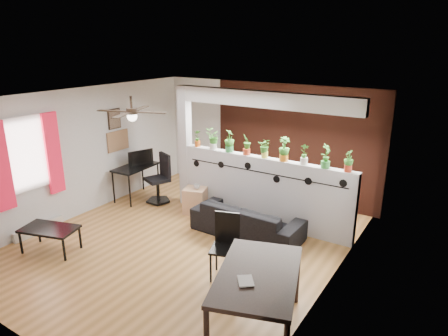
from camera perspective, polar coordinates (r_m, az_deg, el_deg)
room_shell at (r=6.85m, az=-5.94°, el=-0.85°), size 6.30×7.10×2.90m
partition_wall at (r=7.85m, az=5.67°, el=-3.25°), size 3.60×0.18×1.35m
ceiling_header at (r=7.40m, az=6.08°, el=9.69°), size 3.60×0.18×0.30m
pier_column at (r=8.64m, az=-5.55°, el=3.07°), size 0.22×0.20×2.60m
brick_panel at (r=8.94m, az=10.11°, el=3.37°), size 3.90×0.05×2.60m
vine_decal at (r=7.63m, az=5.43°, el=-0.63°), size 3.31×0.01×0.30m
window_assembly at (r=7.92m, az=-26.30°, el=1.51°), size 0.09×1.30×1.55m
baseboard_heater at (r=8.37m, az=-24.92°, el=-7.87°), size 0.08×1.00×0.18m
corkboard at (r=9.21m, az=-14.91°, el=3.79°), size 0.03×0.60×0.45m
framed_art at (r=9.08m, az=-15.40°, el=6.79°), size 0.03×0.34×0.44m
ceiling_fan at (r=6.91m, az=-13.03°, el=7.64°), size 1.19×1.19×0.43m
potted_plant_0 at (r=8.39m, az=-3.82°, el=4.38°), size 0.22×0.22×0.36m
potted_plant_1 at (r=8.16m, az=-1.58°, el=4.24°), size 0.27×0.27×0.42m
potted_plant_2 at (r=7.94m, az=0.78°, el=3.99°), size 0.29×0.30×0.45m
potted_plant_3 at (r=7.75m, az=3.26°, el=3.46°), size 0.18×0.22×0.41m
potted_plant_4 at (r=7.58m, az=5.86°, el=2.94°), size 0.21×0.19×0.37m
potted_plant_5 at (r=7.41m, az=8.60°, el=2.78°), size 0.30×0.29×0.45m
potted_plant_6 at (r=7.27m, az=11.42°, el=2.07°), size 0.22×0.19×0.38m
potted_plant_7 at (r=7.14m, az=14.37°, el=1.79°), size 0.22×0.26×0.43m
potted_plant_8 at (r=7.04m, az=17.39°, el=1.07°), size 0.20×0.22×0.38m
sofa at (r=7.48m, az=3.31°, el=-7.50°), size 1.99×0.81×0.58m
cube_shelf at (r=8.42m, az=-4.14°, el=-4.66°), size 0.54×0.51×0.54m
cup at (r=8.28m, az=-3.91°, el=-2.67°), size 0.15×0.15×0.10m
computer_desk at (r=9.26m, az=-12.51°, el=-0.17°), size 0.62×1.09×0.77m
monitor at (r=9.31m, az=-11.93°, el=1.07°), size 0.34×0.16×0.19m
office_chair at (r=9.00m, az=-9.11°, el=-1.95°), size 0.60×0.60×1.09m
dining_table at (r=4.97m, az=4.87°, el=-15.54°), size 1.36×1.75×0.84m
book at (r=4.73m, az=2.02°, el=-15.89°), size 0.28×0.29×0.02m
folding_chair at (r=6.14m, az=0.29°, el=-10.18°), size 0.52×0.52×1.01m
coffee_table at (r=7.50m, az=-23.68°, el=-8.15°), size 1.05×0.77×0.44m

